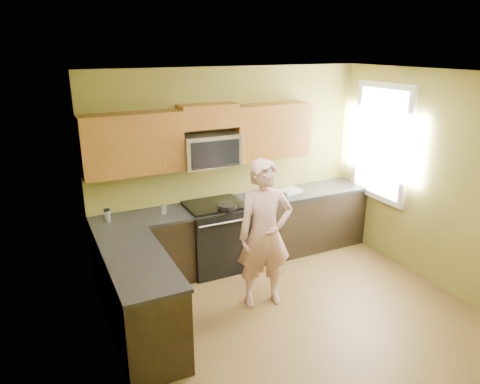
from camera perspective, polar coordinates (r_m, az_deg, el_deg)
floor at (r=5.18m, az=8.66°, el=-16.61°), size 4.00×4.00×0.00m
ceiling at (r=4.26m, az=10.45°, el=14.67°), size 4.00×4.00×0.00m
wall_back at (r=6.20m, az=-1.16°, el=3.42°), size 4.00×0.00×4.00m
wall_left at (r=3.83m, az=-16.06°, el=-7.18°), size 0.00×4.00×4.00m
wall_right at (r=5.89m, az=25.63°, el=0.74°), size 0.00×4.00×4.00m
cabinet_back_run at (r=6.25m, az=0.05°, el=-5.31°), size 4.00×0.60×0.88m
cabinet_left_run at (r=4.83m, az=-12.85°, el=-13.51°), size 0.60×1.60×0.88m
countertop_back at (r=6.07m, az=0.09°, el=-1.37°), size 4.00×0.62×0.04m
countertop_left at (r=4.61m, az=-13.13°, el=-8.63°), size 0.62×1.60×0.04m
stove at (r=6.06m, az=-3.27°, el=-5.76°), size 0.76×0.65×0.95m
microwave at (r=5.84m, az=-3.91°, el=3.46°), size 0.76×0.40×0.42m
upper_cab_left at (r=5.60m, az=-13.48°, el=2.30°), size 1.22×0.33×0.75m
upper_cab_right at (r=6.27m, az=3.96°, el=4.50°), size 1.12×0.33×0.75m
upper_cab_over_mw at (r=5.74m, az=-4.19°, el=9.81°), size 0.76×0.33×0.30m
window at (r=6.58m, az=17.84°, el=6.11°), size 0.06×1.06×1.66m
woman at (r=5.12m, az=3.23°, el=-5.48°), size 0.73×0.56×1.77m
frying_pan at (r=5.72m, az=-1.68°, el=-2.11°), size 0.35×0.50×0.06m
butter_tub at (r=5.96m, az=2.19°, el=-1.54°), size 0.15×0.15×0.09m
toast_slice at (r=6.10m, az=2.55°, el=-1.00°), size 0.13×0.13×0.01m
napkin_a at (r=5.85m, az=-1.57°, el=-1.63°), size 0.14×0.15×0.06m
napkin_b at (r=6.38m, az=5.08°, el=0.06°), size 0.13×0.14×0.07m
dish_towel at (r=6.45m, az=6.45°, el=0.14°), size 0.34×0.29×0.05m
travel_mug at (r=5.60m, az=-16.73°, el=-3.71°), size 0.09×0.09×0.16m
glass_c at (r=5.68m, az=-9.83°, el=-2.22°), size 0.08×0.08×0.12m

